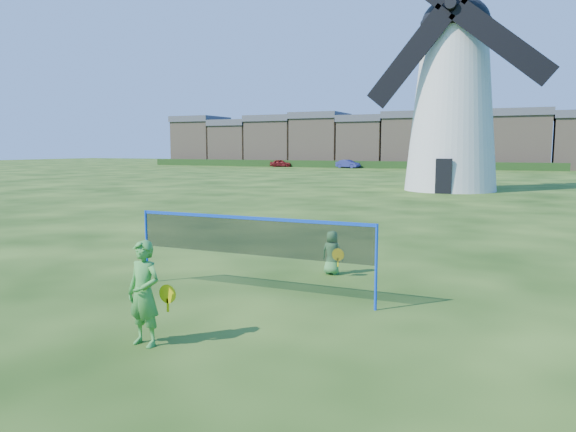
# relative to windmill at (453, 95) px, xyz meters

# --- Properties ---
(ground) EXTENTS (220.00, 220.00, 0.00)m
(ground) POSITION_rel_windmill_xyz_m (0.36, -28.57, -6.32)
(ground) COLOR black
(ground) RESTS_ON ground
(windmill) EXTENTS (12.38, 6.01, 17.79)m
(windmill) POSITION_rel_windmill_xyz_m (0.00, 0.00, 0.00)
(windmill) COLOR white
(windmill) RESTS_ON ground
(badminton_net) EXTENTS (5.05, 0.05, 1.55)m
(badminton_net) POSITION_rel_windmill_xyz_m (0.08, -28.79, -5.18)
(badminton_net) COLOR blue
(badminton_net) RESTS_ON ground
(player_girl) EXTENTS (0.72, 0.42, 1.54)m
(player_girl) POSITION_rel_windmill_xyz_m (-0.04, -31.84, -5.55)
(player_girl) COLOR green
(player_girl) RESTS_ON ground
(player_boy) EXTENTS (0.62, 0.41, 1.00)m
(player_boy) POSITION_rel_windmill_xyz_m (0.95, -26.48, -5.82)
(player_boy) COLOR #4D9B4B
(player_boy) RESTS_ON ground
(terraced_houses) EXTENTS (66.06, 8.40, 8.29)m
(terraced_houses) POSITION_rel_windmill_xyz_m (-18.88, 43.43, -2.32)
(terraced_houses) COLOR gray
(terraced_houses) RESTS_ON ground
(hedge) EXTENTS (62.00, 0.80, 1.00)m
(hedge) POSITION_rel_windmill_xyz_m (-21.64, 37.43, -5.82)
(hedge) COLOR #193814
(hedge) RESTS_ON ground
(car_left) EXTENTS (3.49, 2.32, 1.10)m
(car_left) POSITION_rel_windmill_xyz_m (-29.59, 36.77, -5.77)
(car_left) COLOR maroon
(car_left) RESTS_ON ground
(car_right) EXTENTS (3.76, 2.19, 1.17)m
(car_right) POSITION_rel_windmill_xyz_m (-18.91, 36.55, -5.74)
(car_right) COLOR navy
(car_right) RESTS_ON ground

